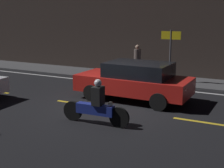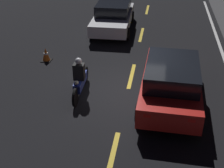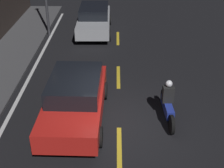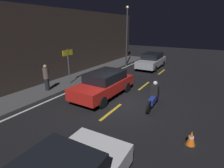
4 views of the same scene
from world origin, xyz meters
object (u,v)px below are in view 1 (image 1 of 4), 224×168
pedestrian (137,61)px  shop_sign (171,46)px  motorcycle (95,106)px  taxi_red (135,80)px

pedestrian → shop_sign: (1.71, -0.26, 0.86)m
motorcycle → shop_sign: (0.44, 6.16, 1.26)m
taxi_red → shop_sign: shop_sign is taller
shop_sign → pedestrian: bearing=171.3°
taxi_red → motorcycle: bearing=91.3°
taxi_red → pedestrian: (-1.28, 3.41, 0.19)m
shop_sign → taxi_red: bearing=-97.9°
motorcycle → pedestrian: 6.56m
taxi_red → motorcycle: taxi_red is taller
motorcycle → shop_sign: size_ratio=0.90×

